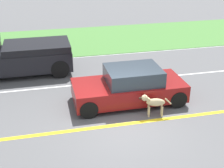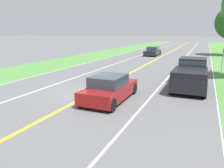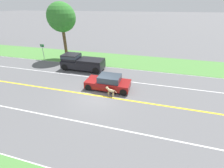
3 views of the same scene
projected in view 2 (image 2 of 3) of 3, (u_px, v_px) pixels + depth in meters
The scene contains 11 objects.
ground_plane at pixel (90, 94), 13.10m from camera, with size 400.00×400.00×0.00m, color #5B5B5E.
centre_divider_line at pixel (90, 94), 13.10m from camera, with size 0.18×160.00×0.01m, color yellow.
lane_edge_line_right at pixel (219, 110), 10.43m from camera, with size 0.14×160.00×0.01m, color white.
lane_edge_line_left at pixel (5, 84), 15.77m from camera, with size 0.14×160.00×0.01m, color white.
lane_dash_same_dir at pixel (147, 101), 11.77m from camera, with size 0.10×160.00×0.01m, color white.
lane_dash_oncoming at pixel (44, 88), 14.44m from camera, with size 0.10×160.00×0.01m, color white.
ego_car at pixel (110, 89), 11.82m from camera, with size 1.88×4.20×1.39m.
dog at pixel (85, 90), 11.85m from camera, with size 0.40×1.15×0.85m.
pickup_truck at pixel (191, 74), 14.46m from camera, with size 2.04×5.23×1.86m.
oncoming_car at pixel (153, 51), 34.84m from camera, with size 1.89×4.67×1.39m.
street_sign at pixel (223, 57), 19.93m from camera, with size 0.11×0.64×2.22m.
Camera 2 is at (6.14, -11.09, 3.61)m, focal length 35.00 mm.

